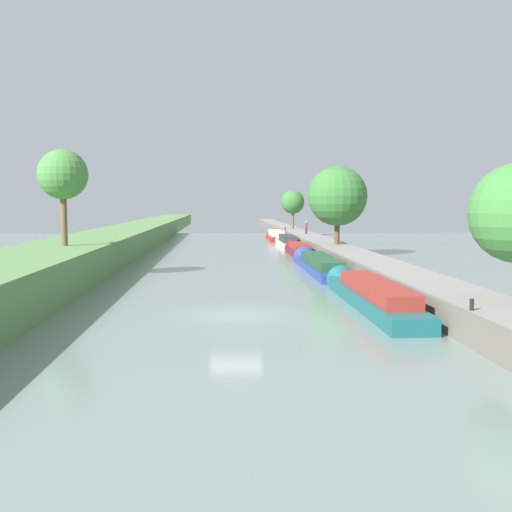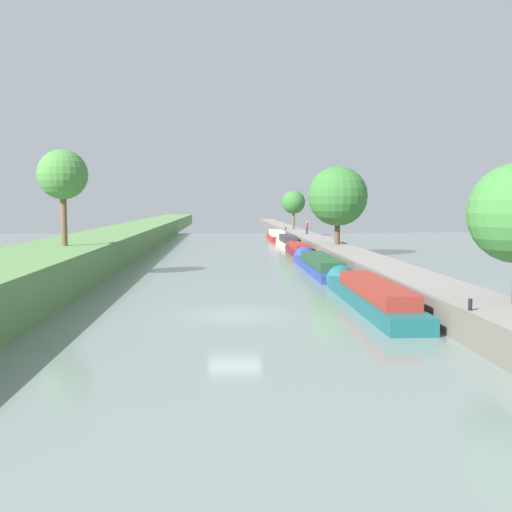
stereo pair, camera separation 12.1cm
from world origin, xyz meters
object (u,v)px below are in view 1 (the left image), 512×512
at_px(person_walking, 306,227).
at_px(mooring_bollard_far, 285,228).
at_px(narrowboat_red, 275,236).
at_px(mooring_bollard_near, 472,305).
at_px(narrowboat_maroon, 298,250).
at_px(narrowboat_teal, 369,294).
at_px(narrowboat_cream, 287,242).
at_px(narrowboat_blue, 318,264).

distance_m(person_walking, mooring_bollard_far, 12.36).
xyz_separation_m(narrowboat_red, mooring_bollard_near, (1.95, -65.81, 0.84)).
relative_size(narrowboat_maroon, mooring_bollard_near, 23.30).
bearing_deg(narrowboat_red, person_walking, -63.74).
xyz_separation_m(narrowboat_teal, person_walking, (3.51, 50.22, 1.47)).
relative_size(narrowboat_cream, narrowboat_red, 0.98).
distance_m(narrowboat_blue, narrowboat_cream, 27.07).
relative_size(person_walking, mooring_bollard_far, 3.69).
height_order(narrowboat_cream, mooring_bollard_far, mooring_bollard_far).
bearing_deg(narrowboat_cream, narrowboat_teal, -90.30).
bearing_deg(narrowboat_cream, narrowboat_maroon, -90.27).
bearing_deg(mooring_bollard_far, narrowboat_maroon, -93.31).
xyz_separation_m(narrowboat_maroon, narrowboat_red, (-0.18, 25.39, 0.07)).
relative_size(narrowboat_cream, person_walking, 6.92).
distance_m(narrowboat_cream, narrowboat_red, 13.44).
height_order(person_walking, mooring_bollard_far, person_walking).
xyz_separation_m(narrowboat_blue, narrowboat_maroon, (0.26, 15.11, -0.01)).
bearing_deg(mooring_bollard_far, narrowboat_blue, -92.54).
relative_size(narrowboat_maroon, narrowboat_cream, 0.91).
bearing_deg(narrowboat_cream, narrowboat_red, 91.02).
bearing_deg(narrowboat_red, narrowboat_maroon, -89.59).
bearing_deg(narrowboat_cream, person_walking, 62.53).
xyz_separation_m(person_walking, mooring_bollard_far, (-1.57, 12.25, -0.65)).
height_order(narrowboat_maroon, narrowboat_red, narrowboat_red).
xyz_separation_m(narrowboat_red, mooring_bollard_far, (1.95, 5.12, 0.84)).
bearing_deg(mooring_bollard_near, narrowboat_red, 91.70).
bearing_deg(narrowboat_blue, mooring_bollard_near, -85.42).
height_order(narrowboat_blue, person_walking, person_walking).
distance_m(narrowboat_maroon, person_walking, 18.63).
bearing_deg(mooring_bollard_far, narrowboat_cream, -95.27).
distance_m(narrowboat_maroon, narrowboat_red, 25.39).
bearing_deg(narrowboat_teal, narrowboat_cream, 89.70).
relative_size(narrowboat_cream, mooring_bollard_far, 25.54).
bearing_deg(narrowboat_maroon, mooring_bollard_near, -87.50).
xyz_separation_m(narrowboat_blue, person_walking, (3.60, 33.37, 1.56)).
bearing_deg(narrowboat_maroon, person_walking, 79.65).
bearing_deg(narrowboat_maroon, narrowboat_cream, 89.73).
xyz_separation_m(narrowboat_teal, narrowboat_blue, (-0.09, 16.85, -0.09)).
height_order(narrowboat_blue, narrowboat_maroon, narrowboat_blue).
bearing_deg(narrowboat_cream, mooring_bollard_near, -88.13).
bearing_deg(mooring_bollard_near, narrowboat_maroon, 92.50).
height_order(narrowboat_maroon, person_walking, person_walking).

